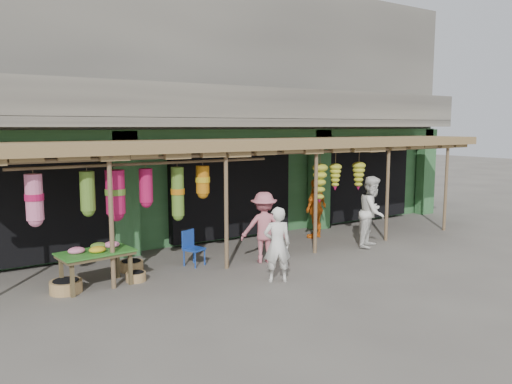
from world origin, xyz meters
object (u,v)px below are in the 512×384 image
person_front (277,244)px  person_vendor (316,208)px  blue_chair (192,246)px  person_right (372,212)px  person_shopper (264,227)px  flower_table (96,253)px

person_front → person_vendor: size_ratio=0.91×
blue_chair → person_right: (4.68, -0.94, 0.47)m
person_shopper → flower_table: bearing=19.8°
flower_table → person_front: person_front is taller
person_right → person_shopper: size_ratio=1.13×
blue_chair → person_vendor: bearing=-14.4°
person_front → person_shopper: person_shopper is taller
flower_table → blue_chair: bearing=2.2°
flower_table → person_right: (6.89, -0.57, 0.25)m
blue_chair → person_front: bearing=-88.9°
person_right → person_vendor: bearing=80.8°
flower_table → person_shopper: 3.73m
person_right → person_vendor: person_right is taller
blue_chair → person_right: bearing=-34.9°
person_vendor → person_shopper: bearing=5.9°
flower_table → person_shopper: bearing=-11.7°
flower_table → person_front: 3.54m
flower_table → person_right: bearing=-12.1°
person_front → person_vendor: person_vendor is taller
person_vendor → flower_table: bearing=-11.5°
person_front → person_shopper: size_ratio=0.94×
person_front → person_right: 3.91m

